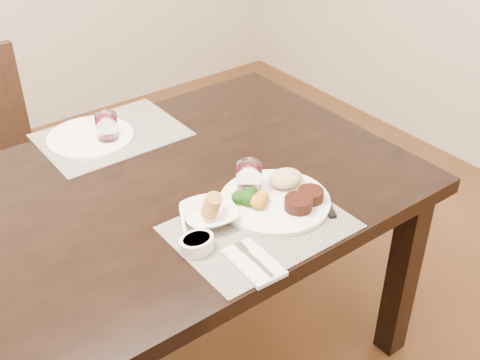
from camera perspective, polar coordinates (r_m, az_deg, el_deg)
dining_table at (r=1.74m, az=-14.59°, el=-5.89°), size 2.00×1.00×0.75m
placemat_near at (r=1.61m, az=1.93°, el=-4.49°), size 0.46×0.34×0.00m
placemat_far at (r=2.07m, az=-12.09°, el=4.20°), size 0.46×0.34×0.00m
dinner_plate at (r=1.69m, az=3.79°, el=-1.58°), size 0.31×0.31×0.06m
napkin_fork at (r=1.49m, az=1.30°, el=-7.81°), size 0.10×0.16×0.02m
steak_knife at (r=1.70m, az=7.77°, el=-2.20°), size 0.07×0.21×0.01m
cracker_bowl at (r=1.62m, az=-2.98°, el=-3.23°), size 0.18×0.18×0.07m
sauce_ramekin at (r=1.52m, az=-4.13°, el=-5.99°), size 0.09×0.14×0.07m
wine_glass_near at (r=1.70m, az=0.86°, el=-0.05°), size 0.07×0.07×0.10m
far_plate at (r=2.06m, az=-13.99°, el=3.97°), size 0.28×0.28×0.01m
wine_glass_far at (r=2.01m, az=-12.47°, el=4.70°), size 0.07×0.07×0.10m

